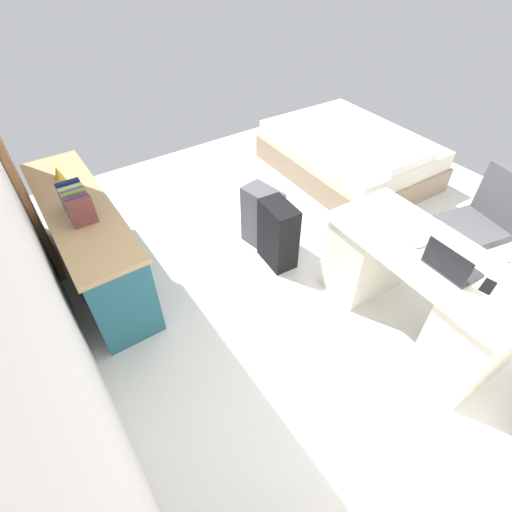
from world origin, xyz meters
TOP-DOWN VIEW (x-y plane):
  - ground_plane at (0.00, 0.00)m, footprint 5.27×5.27m
  - wall_back at (0.00, 2.13)m, footprint 4.04×0.10m
  - door_wooden at (1.47, 2.05)m, footprint 0.88×0.05m
  - desk at (-0.97, -0.06)m, footprint 1.47×0.72m
  - office_chair at (-0.85, -0.99)m, footprint 0.55×0.55m
  - credenza at (0.91, 1.75)m, footprint 1.80×0.48m
  - bed at (0.95, -1.31)m, footprint 1.95×1.46m
  - suitcase_black at (0.17, 0.34)m, footprint 0.38×0.25m
  - suitcase_spare_grey at (0.45, 0.31)m, footprint 0.39×0.28m
  - laptop at (-1.15, 0.01)m, footprint 0.32×0.23m
  - computer_mouse at (-0.89, -0.04)m, footprint 0.06×0.10m
  - cell_phone_near_laptop at (-1.37, -0.07)m, footprint 0.09×0.15m
  - book_row at (0.75, 1.75)m, footprint 0.32×0.17m
  - figurine_small at (1.36, 1.75)m, footprint 0.08×0.08m

SIDE VIEW (x-z plane):
  - ground_plane at x=0.00m, z-range 0.00..0.00m
  - bed at x=0.95m, z-range -0.05..0.53m
  - suitcase_spare_grey at x=0.45m, z-range 0.00..0.60m
  - suitcase_black at x=0.17m, z-range 0.00..0.62m
  - credenza at x=0.91m, z-range 0.00..0.77m
  - desk at x=-0.97m, z-range 0.02..0.76m
  - office_chair at x=-0.85m, z-range -0.05..0.89m
  - cell_phone_near_laptop at x=-1.37m, z-range 0.75..0.76m
  - computer_mouse at x=-0.89m, z-range 0.75..0.78m
  - laptop at x=-1.15m, z-range 0.69..0.90m
  - figurine_small at x=1.36m, z-range 0.76..0.87m
  - book_row at x=0.75m, z-range 0.76..0.97m
  - door_wooden at x=1.47m, z-range 0.00..2.04m
  - wall_back at x=0.00m, z-range 0.00..2.69m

